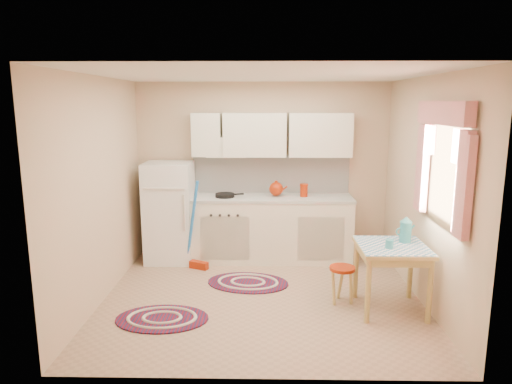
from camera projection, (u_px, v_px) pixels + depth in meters
room_shell at (276, 157)px, 5.20m from camera, size 3.64×3.60×2.52m
fridge at (170, 212)px, 6.40m from camera, size 0.65×0.60×1.40m
broom at (198, 226)px, 6.06m from camera, size 0.30×0.22×1.20m
base_cabinets at (271, 230)px, 6.47m from camera, size 2.25×0.60×0.88m
countertop at (271, 198)px, 6.38m from camera, size 2.27×0.62×0.04m
frying_pan at (225, 195)px, 6.33m from camera, size 0.34×0.34×0.05m
red_kettle at (276, 189)px, 6.35m from camera, size 0.26×0.24×0.22m
red_canister at (304, 191)px, 6.35m from camera, size 0.11×0.11×0.16m
table at (391, 278)px, 4.89m from camera, size 0.72×0.72×0.72m
stool at (342, 285)px, 5.10m from camera, size 0.31×0.31×0.42m
coffee_pot at (406, 229)px, 4.91m from camera, size 0.18×0.16×0.31m
mug at (389, 244)px, 4.72m from camera, size 0.11×0.11×0.10m
rug_center at (248, 283)px, 5.67m from camera, size 1.10×0.81×0.02m
rug_left at (162, 319)px, 4.73m from camera, size 0.97×0.65×0.02m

